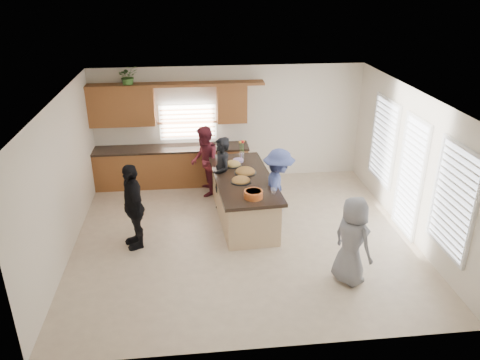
{
  "coord_description": "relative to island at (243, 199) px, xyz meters",
  "views": [
    {
      "loc": [
        -0.93,
        -7.91,
        4.79
      ],
      "look_at": [
        -0.04,
        0.18,
        1.15
      ],
      "focal_mm": 35.0,
      "sensor_mm": 36.0,
      "label": 1
    }
  ],
  "objects": [
    {
      "name": "plate_stack",
      "position": [
        -0.02,
        0.84,
        0.53
      ],
      "size": [
        0.23,
        0.23,
        0.05
      ],
      "primitive_type": "cylinder",
      "color": "#A388C6",
      "rests_on": "island"
    },
    {
      "name": "right_wall_glazing",
      "position": [
        3.13,
        -0.91,
        0.89
      ],
      "size": [
        0.06,
        4.0,
        2.25
      ],
      "color": "white",
      "rests_on": "ground"
    },
    {
      "name": "flower_vase",
      "position": [
        0.09,
        1.03,
        0.73
      ],
      "size": [
        0.14,
        0.14,
        0.42
      ],
      "color": "silver",
      "rests_on": "island"
    },
    {
      "name": "salad_bowl",
      "position": [
        0.08,
        -0.98,
        0.58
      ],
      "size": [
        0.35,
        0.35,
        0.14
      ],
      "color": "#CA5C24",
      "rests_on": "island"
    },
    {
      "name": "woman_right_back",
      "position": [
        0.65,
        -0.43,
        0.38
      ],
      "size": [
        0.8,
        1.17,
        1.67
      ],
      "primitive_type": "imported",
      "rotation": [
        0.0,
        0.0,
        1.39
      ],
      "color": "#3E4B88",
      "rests_on": "ground"
    },
    {
      "name": "woman_right_front",
      "position": [
        1.52,
        -2.38,
        0.32
      ],
      "size": [
        0.79,
        0.9,
        1.55
      ],
      "primitive_type": "imported",
      "rotation": [
        0.0,
        0.0,
        2.05
      ],
      "color": "slate",
      "rests_on": "ground"
    },
    {
      "name": "potted_plant",
      "position": [
        -2.37,
        2.04,
        2.19
      ],
      "size": [
        0.53,
        0.49,
        0.48
      ],
      "primitive_type": "imported",
      "rotation": [
        0.0,
        0.0,
        0.32
      ],
      "color": "#3F702D",
      "rests_on": "back_cabinetry"
    },
    {
      "name": "room_shell",
      "position": [
        -0.09,
        -0.78,
        1.45
      ],
      "size": [
        6.52,
        6.02,
        2.81
      ],
      "color": "silver",
      "rests_on": "ground"
    },
    {
      "name": "back_cabinetry",
      "position": [
        -1.56,
        1.96,
        0.46
      ],
      "size": [
        4.08,
        0.66,
        2.46
      ],
      "color": "brown",
      "rests_on": "ground"
    },
    {
      "name": "platter_front",
      "position": [
        -0.07,
        -0.25,
        0.52
      ],
      "size": [
        0.41,
        0.41,
        0.17
      ],
      "color": "black",
      "rests_on": "island"
    },
    {
      "name": "woman_left_back",
      "position": [
        -0.42,
        0.37,
        0.39
      ],
      "size": [
        0.54,
        0.69,
        1.68
      ],
      "primitive_type": "imported",
      "rotation": [
        0.0,
        0.0,
        -1.32
      ],
      "color": "black",
      "rests_on": "ground"
    },
    {
      "name": "island",
      "position": [
        0.0,
        0.0,
        0.0
      ],
      "size": [
        1.33,
        2.77,
        0.95
      ],
      "rotation": [
        0.0,
        0.0,
        0.07
      ],
      "color": "tan",
      "rests_on": "ground"
    },
    {
      "name": "clear_cup",
      "position": [
        0.47,
        -0.85,
        0.56
      ],
      "size": [
        0.08,
        0.08,
        0.11
      ],
      "primitive_type": "cylinder",
      "color": "white",
      "rests_on": "island"
    },
    {
      "name": "woman_left_front",
      "position": [
        -2.15,
        -0.84,
        0.38
      ],
      "size": [
        0.71,
        1.05,
        1.66
      ],
      "primitive_type": "imported",
      "rotation": [
        0.0,
        0.0,
        -1.23
      ],
      "color": "black",
      "rests_on": "ground"
    },
    {
      "name": "platter_back",
      "position": [
        -0.15,
        0.62,
        0.52
      ],
      "size": [
        0.38,
        0.38,
        0.15
      ],
      "color": "black",
      "rests_on": "island"
    },
    {
      "name": "platter_mid",
      "position": [
        0.06,
        0.19,
        0.53
      ],
      "size": [
        0.46,
        0.46,
        0.19
      ],
      "color": "black",
      "rests_on": "island"
    },
    {
      "name": "floor",
      "position": [
        -0.09,
        -0.78,
        -0.45
      ],
      "size": [
        6.5,
        6.5,
        0.0
      ],
      "primitive_type": "plane",
      "color": "beige",
      "rests_on": "ground"
    },
    {
      "name": "woman_left_mid",
      "position": [
        -0.74,
        1.28,
        0.36
      ],
      "size": [
        0.63,
        0.8,
        1.63
      ],
      "primitive_type": "imported",
      "rotation": [
        0.0,
        0.0,
        -1.56
      ],
      "color": "maroon",
      "rests_on": "ground"
    }
  ]
}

